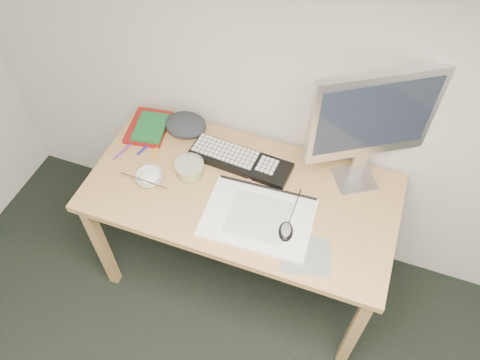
# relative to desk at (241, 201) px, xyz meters

# --- Properties ---
(desk) EXTENTS (1.40, 0.70, 0.75)m
(desk) POSITION_rel_desk_xyz_m (0.00, 0.00, 0.00)
(desk) COLOR tan
(desk) RESTS_ON ground
(mousepad) EXTENTS (0.24, 0.22, 0.00)m
(mousepad) POSITION_rel_desk_xyz_m (0.36, -0.22, 0.08)
(mousepad) COLOR slate
(mousepad) RESTS_ON desk
(sketchpad) EXTENTS (0.48, 0.36, 0.01)m
(sketchpad) POSITION_rel_desk_xyz_m (0.12, -0.12, 0.09)
(sketchpad) COLOR white
(sketchpad) RESTS_ON desk
(keyboard) EXTENTS (0.50, 0.19, 0.03)m
(keyboard) POSITION_rel_desk_xyz_m (-0.06, 0.16, 0.10)
(keyboard) COLOR black
(keyboard) RESTS_ON desk
(monitor) EXTENTS (0.47, 0.31, 0.61)m
(monitor) POSITION_rel_desk_xyz_m (0.47, 0.24, 0.46)
(monitor) COLOR silver
(monitor) RESTS_ON desk
(mouse) EXTENTS (0.08, 0.11, 0.03)m
(mouse) POSITION_rel_desk_xyz_m (0.25, -0.15, 0.11)
(mouse) COLOR black
(mouse) RESTS_ON sketchpad
(rice_bowl) EXTENTS (0.16, 0.16, 0.04)m
(rice_bowl) POSITION_rel_desk_xyz_m (-0.42, -0.09, 0.10)
(rice_bowl) COLOR white
(rice_bowl) RESTS_ON desk
(chopsticks) EXTENTS (0.24, 0.03, 0.02)m
(chopsticks) POSITION_rel_desk_xyz_m (-0.42, -0.13, 0.12)
(chopsticks) COLOR #BDBEC0
(chopsticks) RESTS_ON rice_bowl
(fruit_tub) EXTENTS (0.16, 0.16, 0.07)m
(fruit_tub) POSITION_rel_desk_xyz_m (-0.26, 0.02, 0.12)
(fruit_tub) COLOR gold
(fruit_tub) RESTS_ON desk
(book_red) EXTENTS (0.22, 0.27, 0.02)m
(book_red) POSITION_rel_desk_xyz_m (-0.57, 0.21, 0.09)
(book_red) COLOR maroon
(book_red) RESTS_ON desk
(book_green) EXTENTS (0.18, 0.22, 0.02)m
(book_green) POSITION_rel_desk_xyz_m (-0.55, 0.19, 0.12)
(book_green) COLOR #165B29
(book_green) RESTS_ON book_red
(cloth_lump) EXTENTS (0.18, 0.15, 0.07)m
(cloth_lump) POSITION_rel_desk_xyz_m (-0.39, 0.27, 0.12)
(cloth_lump) COLOR #212328
(cloth_lump) RESTS_ON desk
(pencil_pink) EXTENTS (0.17, 0.09, 0.01)m
(pencil_pink) POSITION_rel_desk_xyz_m (0.03, 0.07, 0.09)
(pencil_pink) COLOR #DE6F87
(pencil_pink) RESTS_ON desk
(pencil_tan) EXTENTS (0.14, 0.11, 0.01)m
(pencil_tan) POSITION_rel_desk_xyz_m (0.07, 0.01, 0.09)
(pencil_tan) COLOR tan
(pencil_tan) RESTS_ON desk
(pencil_black) EXTENTS (0.18, 0.01, 0.01)m
(pencil_black) POSITION_rel_desk_xyz_m (0.07, 0.11, 0.09)
(pencil_black) COLOR black
(pencil_black) RESTS_ON desk
(marker_blue) EXTENTS (0.06, 0.14, 0.01)m
(marker_blue) POSITION_rel_desk_xyz_m (-0.52, 0.10, 0.09)
(marker_blue) COLOR #1B1D95
(marker_blue) RESTS_ON desk
(marker_orange) EXTENTS (0.03, 0.14, 0.01)m
(marker_orange) POSITION_rel_desk_xyz_m (-0.47, 0.10, 0.09)
(marker_orange) COLOR orange
(marker_orange) RESTS_ON desk
(marker_purple) EXTENTS (0.04, 0.12, 0.01)m
(marker_purple) POSITION_rel_desk_xyz_m (-0.62, 0.02, 0.09)
(marker_purple) COLOR #69268D
(marker_purple) RESTS_ON desk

